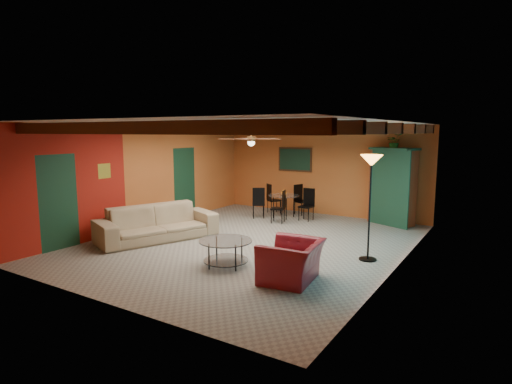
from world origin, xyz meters
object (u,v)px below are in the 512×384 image
Objects in this scene: sofa at (157,223)px; armoire at (392,187)px; armchair at (292,261)px; coffee_table at (226,253)px; floor_lamp at (370,208)px; potted_plant at (395,142)px; dining_table at (284,202)px; vase at (284,183)px.

sofa is 1.35× the size of armoire.
armchair reaches higher than coffee_table.
armchair is 2.11m from floor_lamp.
potted_plant reaches higher than floor_lamp.
potted_plant reaches higher than armoire.
armchair is 1.42m from coffee_table.
dining_table is 4.02× the size of potted_plant.
floor_lamp is (4.69, 1.05, 0.65)m from sofa.
dining_table is at bearing 0.00° from vase.
armoire is at bearing 169.55° from armchair.
armchair is 5.29m from dining_table.
coffee_table is 0.57× the size of dining_table.
vase is (1.32, 3.81, 0.61)m from sofa.
floor_lamp is at bearing 39.52° from coffee_table.
sofa reaches higher than armchair.
sofa is at bearing -132.55° from potted_plant.
armchair is at bearing -112.29° from floor_lamp.
floor_lamp reaches higher than armchair.
coffee_table is 4.76m from vase.
sofa is 4.01m from armchair.
armoire is (1.72, 5.35, 0.76)m from coffee_table.
coffee_table is at bearing -140.48° from floor_lamp.
potted_plant is at bearing 97.19° from floor_lamp.
coffee_table is at bearing -85.00° from armoire.
coffee_table is 0.49× the size of armoire.
vase reaches higher than coffee_table.
floor_lamp reaches higher than coffee_table.
armoire reaches higher than vase.
floor_lamp is 11.55× the size of vase.
coffee_table is 4.71m from dining_table.
dining_table reaches higher than sofa.
vase is at bearing -157.62° from armchair.
armoire is 1.24m from potted_plant.
sofa is 4.08m from vase.
vase reaches higher than dining_table.
vase is at bearing -164.51° from potted_plant.
sofa is 4.03m from dining_table.
vase is (-2.92, -0.81, -0.00)m from armoire.
coffee_table is 0.48× the size of floor_lamp.
coffee_table is 2.27× the size of potted_plant.
vase is (-3.37, 2.76, -0.03)m from floor_lamp.
armoire is 11.19× the size of vase.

